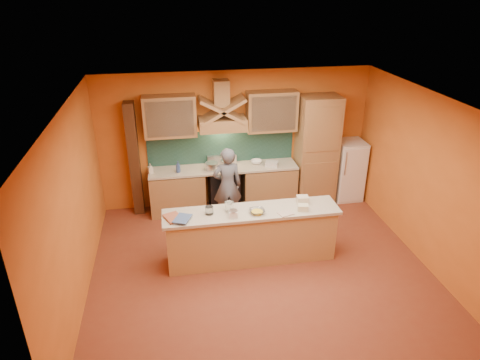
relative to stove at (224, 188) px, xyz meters
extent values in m
cube|color=brown|center=(0.30, -2.20, -0.45)|extent=(5.50, 5.00, 0.01)
cube|color=white|center=(0.30, -2.20, 2.35)|extent=(5.50, 5.00, 0.01)
cube|color=orange|center=(0.30, 0.30, 0.95)|extent=(5.50, 0.02, 2.80)
cube|color=orange|center=(0.30, -4.70, 0.95)|extent=(5.50, 0.02, 2.80)
cube|color=orange|center=(-2.45, -2.20, 0.95)|extent=(0.02, 5.00, 2.80)
cube|color=orange|center=(3.05, -2.20, 0.95)|extent=(0.02, 5.00, 2.80)
cube|color=#A2774A|center=(-0.95, 0.00, -0.02)|extent=(1.10, 0.60, 0.86)
cube|color=#A2774A|center=(0.95, 0.00, -0.02)|extent=(1.10, 0.60, 0.86)
cube|color=#BEB4A1|center=(0.00, 0.00, 0.45)|extent=(3.00, 0.62, 0.04)
cube|color=black|center=(0.00, 0.00, 0.00)|extent=(0.60, 0.58, 0.90)
cube|color=#1B3D37|center=(0.00, 0.28, 0.80)|extent=(3.00, 0.03, 0.70)
cube|color=#A2774A|center=(0.00, 0.05, 1.37)|extent=(0.92, 0.50, 0.24)
cube|color=#A2774A|center=(0.00, 0.15, 1.95)|extent=(0.30, 0.30, 0.50)
cube|color=#A2774A|center=(-1.00, 0.12, 1.55)|extent=(1.00, 0.35, 0.80)
cube|color=#A2774A|center=(1.00, 0.12, 1.55)|extent=(1.00, 0.35, 0.80)
cube|color=#A2774A|center=(1.95, 0.00, 0.70)|extent=(0.80, 0.60, 2.30)
cube|color=white|center=(2.70, 0.00, 0.20)|extent=(0.58, 0.60, 1.30)
cube|color=#472816|center=(-1.75, 0.15, 0.70)|extent=(0.20, 0.30, 2.30)
cube|color=tan|center=(0.20, -1.90, -0.01)|extent=(2.80, 0.55, 0.88)
cube|color=#BEB4A1|center=(0.20, -1.90, 0.47)|extent=(2.90, 0.62, 0.05)
imported|color=slate|center=(-0.01, -0.56, 0.32)|extent=(0.58, 0.40, 1.54)
cylinder|color=#B1B1B8|center=(-0.25, -0.09, 0.52)|extent=(0.31, 0.31, 0.15)
cylinder|color=silver|center=(0.05, -0.01, 0.52)|extent=(0.21, 0.21, 0.15)
imported|color=beige|center=(-1.45, -0.04, 0.57)|extent=(0.12, 0.12, 0.20)
imported|color=#314A88|center=(-0.91, -0.10, 0.59)|extent=(0.12, 0.12, 0.24)
imported|color=white|center=(0.69, 0.07, 0.51)|extent=(0.25, 0.25, 0.07)
cube|color=silver|center=(0.98, -0.10, 0.51)|extent=(0.30, 0.27, 0.09)
imported|color=#A25439|center=(-1.18, -1.98, 0.51)|extent=(0.35, 0.39, 0.03)
imported|color=#415A8F|center=(-1.03, -1.98, 0.53)|extent=(0.34, 0.38, 0.02)
cylinder|color=white|center=(-0.16, -1.86, 0.58)|extent=(0.18, 0.18, 0.16)
cylinder|color=silver|center=(-0.49, -1.89, 0.56)|extent=(0.17, 0.17, 0.13)
cube|color=white|center=(-0.13, -2.06, 0.55)|extent=(0.15, 0.15, 0.11)
imported|color=silver|center=(0.27, -2.00, 0.53)|extent=(0.25, 0.25, 0.06)
cube|color=#C5ACA2|center=(0.72, -2.10, 0.50)|extent=(0.27, 0.24, 0.02)
cube|color=beige|center=(1.10, -1.79, 0.56)|extent=(0.21, 0.17, 0.12)
cube|color=beige|center=(1.03, -2.03, 0.55)|extent=(0.19, 0.16, 0.10)
camera|label=1|loc=(-1.04, -7.87, 3.92)|focal=32.00mm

